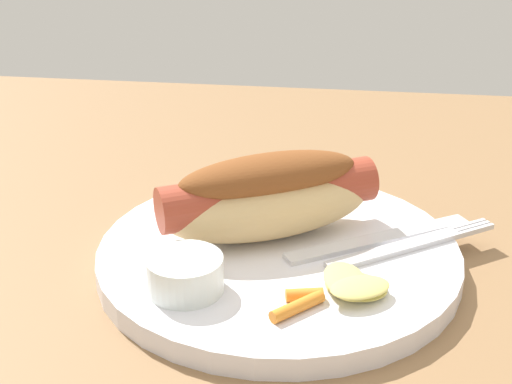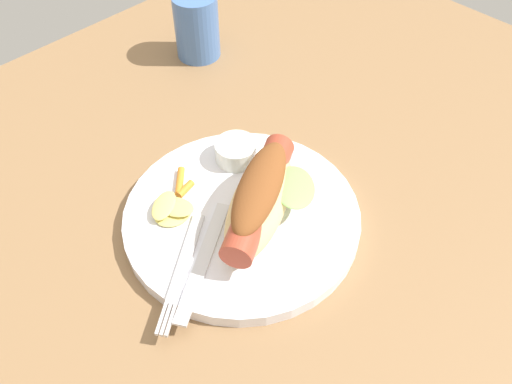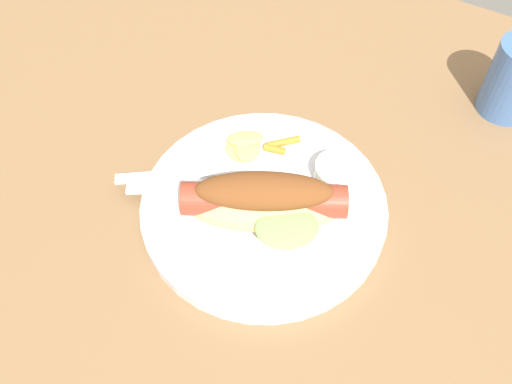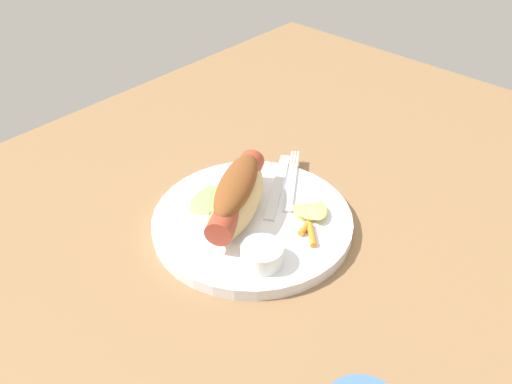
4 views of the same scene
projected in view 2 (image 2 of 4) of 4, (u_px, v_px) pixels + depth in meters
The scene contains 9 objects.
ground_plane at pixel (227, 225), 60.41cm from camera, with size 120.00×90.00×1.80cm, color olive.
plate at pixel (242, 217), 59.02cm from camera, with size 25.85×25.85×1.60cm, color white.
hot_dog at pixel (260, 197), 55.70cm from camera, with size 16.58×12.47×6.27cm.
sauce_ramekin at pixel (236, 151), 63.10cm from camera, with size 4.97×4.97×2.36cm, color white.
fork at pixel (183, 268), 53.43cm from camera, with size 12.34×9.15×0.40cm.
knife at pixel (203, 260), 54.07cm from camera, with size 14.93×1.40×0.36cm, color silver.
chips_pile at pixel (171, 209), 57.97cm from camera, with size 5.29×5.55×1.34cm.
carrot_garnish at pixel (182, 184), 60.65cm from camera, with size 3.32×3.71×0.83cm.
drinking_cup at pixel (197, 26), 77.69cm from camera, with size 6.44×6.44×9.36cm, color #4770B2.
Camera 2 is at (24.10, 28.81, 46.68)cm, focal length 37.72 mm.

